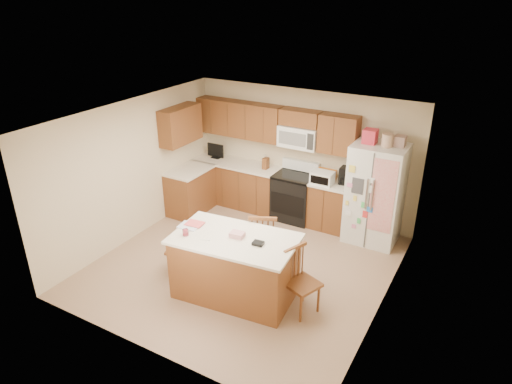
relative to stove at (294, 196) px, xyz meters
The scene contains 9 objects.
ground 1.99m from the stove, 90.00° to the right, with size 4.50×4.50×0.00m, color #9D7D62.
room_shell 2.16m from the stove, 90.00° to the right, with size 4.60×4.60×2.52m.
cabinetry 1.09m from the stove, behind, with size 3.36×1.56×2.15m.
stove is the anchor object (origin of this frame).
refrigerator 1.63m from the stove, ahead, with size 0.90×0.79×2.04m.
island 2.67m from the stove, 83.89° to the right, with size 1.87×1.21×1.06m.
windsor_chair_left 2.69m from the stove, 107.41° to the right, with size 0.45×0.46×0.86m.
windsor_chair_back 1.94m from the stove, 79.76° to the right, with size 0.59×0.58×1.06m.
windsor_chair_right 2.84m from the stove, 63.06° to the right, with size 0.53×0.55×0.99m.
Camera 1 is at (3.30, -5.45, 4.24)m, focal length 32.00 mm.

